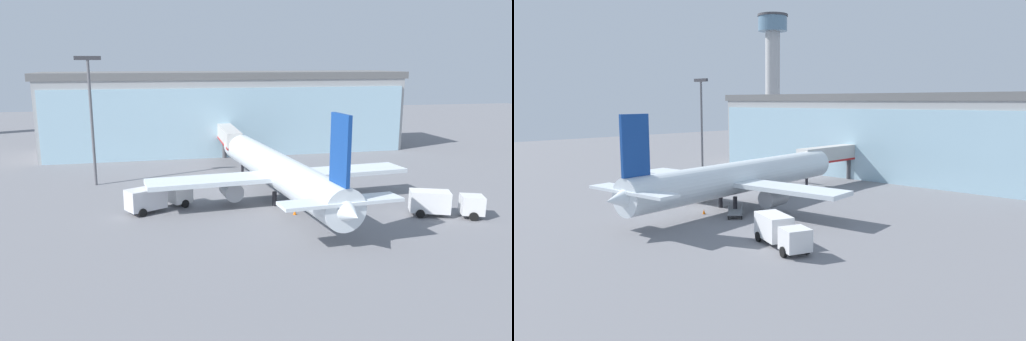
{
  "view_description": "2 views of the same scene",
  "coord_description": "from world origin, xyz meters",
  "views": [
    {
      "loc": [
        -11.98,
        -50.89,
        15.86
      ],
      "look_at": [
        -0.82,
        6.18,
        3.08
      ],
      "focal_mm": 35.0,
      "sensor_mm": 36.0,
      "label": 1
    },
    {
      "loc": [
        45.75,
        -37.22,
        12.83
      ],
      "look_at": [
        4.16,
        6.21,
        4.42
      ],
      "focal_mm": 35.0,
      "sensor_mm": 36.0,
      "label": 2
    }
  ],
  "objects": [
    {
      "name": "catering_truck",
      "position": [
        -12.51,
        2.21,
        1.47
      ],
      "size": [
        7.44,
        5.5,
        2.65
      ],
      "rotation": [
        0.0,
        0.0,
        0.51
      ],
      "color": "silver",
      "rests_on": "ground"
    },
    {
      "name": "baggage_cart",
      "position": [
        5.45,
        -0.69,
        0.5
      ],
      "size": [
        3.11,
        3.11,
        1.5
      ],
      "rotation": [
        0.0,
        0.0,
        5.5
      ],
      "color": "slate",
      "rests_on": "ground"
    },
    {
      "name": "fuel_truck",
      "position": [
        16.74,
        -5.61,
        1.47
      ],
      "size": [
        7.6,
        4.72,
        2.65
      ],
      "rotation": [
        0.0,
        0.0,
        5.91
      ],
      "color": "silver",
      "rests_on": "ground"
    },
    {
      "name": "terminal_building",
      "position": [
        0.0,
        37.92,
        7.02
      ],
      "size": [
        63.65,
        15.78,
        14.04
      ],
      "rotation": [
        0.0,
        0.0,
        0.03
      ],
      "color": "#A5A5A5",
      "rests_on": "ground"
    },
    {
      "name": "safety_cone_wingtip",
      "position": [
        -13.97,
        0.64,
        0.28
      ],
      "size": [
        0.36,
        0.36,
        0.55
      ],
      "primitive_type": "cone",
      "color": "orange",
      "rests_on": "ground"
    },
    {
      "name": "safety_cone_nose",
      "position": [
        1.72,
        -2.17,
        0.28
      ],
      "size": [
        0.36,
        0.36,
        0.55
      ],
      "primitive_type": "cone",
      "color": "orange",
      "rests_on": "ground"
    },
    {
      "name": "ground",
      "position": [
        0.0,
        0.0,
        0.0
      ],
      "size": [
        240.0,
        240.0,
        0.0
      ],
      "primitive_type": "plane",
      "color": "slate"
    },
    {
      "name": "airplane",
      "position": [
        1.3,
        3.75,
        3.5
      ],
      "size": [
        30.59,
        38.58,
        11.59
      ],
      "rotation": [
        0.0,
        0.0,
        1.68
      ],
      "color": "white",
      "rests_on": "ground"
    },
    {
      "name": "apron_light_mast",
      "position": [
        -20.37,
        15.28,
        9.94
      ],
      "size": [
        3.2,
        0.4,
        16.49
      ],
      "color": "#59595E",
      "rests_on": "ground"
    },
    {
      "name": "jet_bridge",
      "position": [
        -1.4,
        25.8,
        4.39
      ],
      "size": [
        2.26,
        13.79,
        5.76
      ],
      "rotation": [
        0.0,
        0.0,
        1.57
      ],
      "color": "beige",
      "rests_on": "ground"
    }
  ]
}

